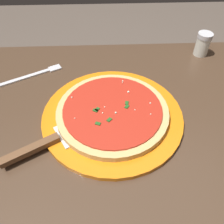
# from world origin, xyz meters

# --- Properties ---
(restaurant_table) EXTENTS (1.03, 0.75, 0.73)m
(restaurant_table) POSITION_xyz_m (0.00, 0.00, 0.59)
(restaurant_table) COLOR black
(restaurant_table) RESTS_ON ground_plane
(serving_plate) EXTENTS (0.34, 0.34, 0.01)m
(serving_plate) POSITION_xyz_m (-0.00, 0.04, 0.74)
(serving_plate) COLOR orange
(serving_plate) RESTS_ON restaurant_table
(pizza) EXTENTS (0.27, 0.27, 0.02)m
(pizza) POSITION_xyz_m (-0.00, 0.04, 0.75)
(pizza) COLOR #DBB26B
(pizza) RESTS_ON serving_plate
(pizza_server) EXTENTS (0.21, 0.15, 0.01)m
(pizza_server) POSITION_xyz_m (-0.14, -0.05, 0.75)
(pizza_server) COLOR silver
(pizza_server) RESTS_ON serving_plate
(fork) EXTENTS (0.17, 0.10, 0.00)m
(fork) POSITION_xyz_m (-0.22, 0.22, 0.74)
(fork) COLOR silver
(fork) RESTS_ON restaurant_table
(parmesan_shaker) EXTENTS (0.05, 0.05, 0.07)m
(parmesan_shaker) POSITION_xyz_m (0.30, 0.30, 0.77)
(parmesan_shaker) COLOR silver
(parmesan_shaker) RESTS_ON restaurant_table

